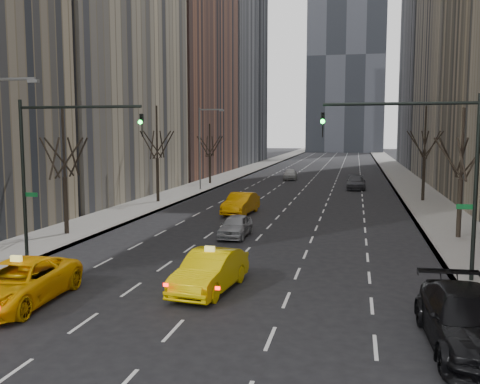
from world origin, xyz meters
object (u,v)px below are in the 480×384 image
Objects in this scene: taxi_suv at (18,283)px; silver_sedan_ahead at (235,226)px; taxi_sedan at (210,271)px; parked_suv_black at (468,321)px.

taxi_suv reaches higher than silver_sedan_ahead.
taxi_suv reaches higher than taxi_sedan.
silver_sedan_ahead is at bearing 67.48° from taxi_suv.
silver_sedan_ahead is at bearing 104.37° from taxi_sedan.
parked_suv_black is (15.89, -0.92, 0.06)m from taxi_suv.
taxi_sedan is at bearing 22.95° from taxi_suv.
parked_suv_black is (9.20, -4.15, 0.06)m from taxi_sedan.
silver_sedan_ahead is 18.79m from parked_suv_black.
parked_suv_black is at bearing -6.11° from taxi_suv.
silver_sedan_ahead is 0.66× the size of parked_suv_black.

